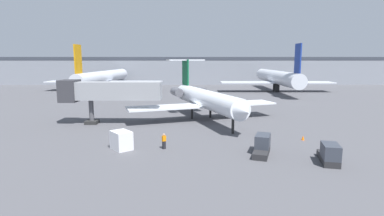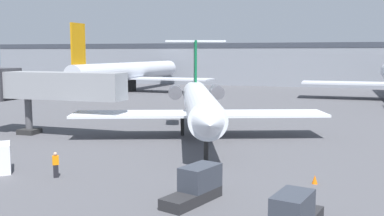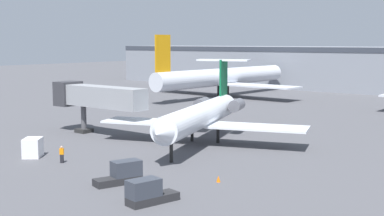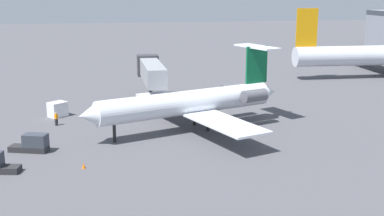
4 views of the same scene
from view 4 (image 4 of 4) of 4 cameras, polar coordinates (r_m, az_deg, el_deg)
The scene contains 7 objects.
ground_plane at distance 60.53m, azimuth -0.83°, elevation -2.35°, with size 400.00×400.00×0.10m, color #4C4C51.
regional_jet at distance 59.10m, azimuth 0.06°, elevation 0.74°, with size 24.31×25.89×9.50m.
jet_bridge at distance 72.76m, azimuth -4.70°, elevation 4.23°, with size 14.68×3.24×6.55m.
ground_crew_marshaller at distance 63.68m, azimuth -15.31°, elevation -1.19°, with size 0.48×0.45×1.69m.
baggage_tug_lead at distance 54.18m, azimuth -17.81°, elevation -3.94°, with size 2.64×4.24×1.90m.
cargo_container_uld at distance 68.04m, azimuth -15.15°, elevation -0.15°, with size 2.72×2.80×1.97m.
traffic_cone_mid at distance 48.16m, azimuth -12.31°, elevation -6.47°, with size 0.36×0.36×0.55m.
Camera 4 is at (57.28, -10.59, 16.41)m, focal length 46.52 mm.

